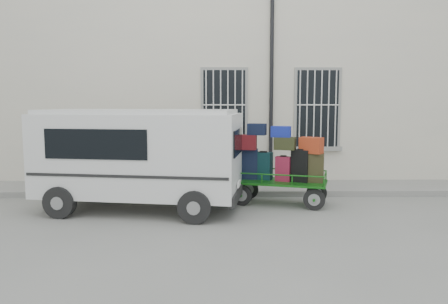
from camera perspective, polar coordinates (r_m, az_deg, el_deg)
name	(u,v)px	position (r m, az deg, el deg)	size (l,w,h in m)	color
ground	(244,210)	(9.99, 2.61, -7.59)	(80.00, 80.00, 0.00)	slate
building	(235,86)	(15.19, 1.41, 8.64)	(24.00, 5.15, 6.00)	beige
sidewalk	(239,188)	(12.12, 1.99, -4.72)	(24.00, 1.70, 0.15)	gray
luggage_cart	(279,165)	(10.48, 7.22, -1.69)	(2.61, 1.58, 1.93)	black
van	(139,153)	(9.95, -11.01, -0.14)	(4.75, 2.61, 2.27)	silver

